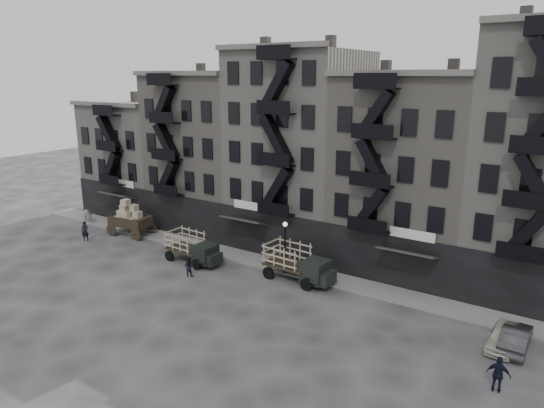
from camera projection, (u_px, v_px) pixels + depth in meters
The scene contains 16 objects.
ground at pixel (234, 277), 37.28m from camera, with size 140.00×140.00×0.00m, color #38383A.
sidewalk at pixel (261, 261), 40.29m from camera, with size 55.00×2.50×0.15m, color slate.
building_west at pixel (145, 158), 54.25m from camera, with size 10.00×11.35×13.20m.
building_midwest at pixel (213, 153), 48.56m from camera, with size 10.00×11.35×16.20m.
building_center at pixel (300, 151), 43.01m from camera, with size 10.00×11.35×18.20m.
building_mideast at pixel (410, 174), 37.98m from camera, with size 10.00×11.35×16.20m.
lamp_post at pixel (285, 241), 37.07m from camera, with size 0.36×0.36×4.28m.
horse at pixel (86, 215), 50.46m from camera, with size 0.96×2.12×1.79m, color beige.
wagon at pixel (129, 214), 46.60m from camera, with size 4.45×2.69×3.59m.
stake_truck_west at pixel (192, 246), 39.90m from camera, with size 5.19×2.36×2.55m.
stake_truck_east at pixel (297, 261), 36.28m from camera, with size 5.64×2.60×2.77m.
car_east at pixel (503, 337), 27.59m from camera, with size 1.51×3.74×1.27m, color beige.
car_far at pixel (516, 337), 27.46m from camera, with size 1.41×4.05×1.33m, color #2A2A2D.
pedestrian_west at pixel (85, 231), 45.18m from camera, with size 0.69×0.45×1.89m, color black.
pedestrian_mid at pixel (189, 267), 37.30m from camera, with size 0.76×0.59×1.56m, color black.
policeman at pixel (498, 374), 23.61m from camera, with size 1.12×0.47×1.91m, color black.
Camera 1 is at (21.39, -27.28, 15.11)m, focal length 32.00 mm.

